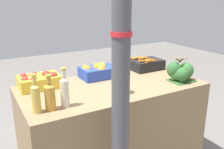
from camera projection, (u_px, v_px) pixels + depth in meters
name	position (u px, v px, depth m)	size (l,w,h in m)	color
market_table	(112.00, 124.00, 2.38)	(1.64, 0.82, 0.79)	#937551
support_pole	(121.00, 38.00, 1.48)	(0.13, 0.13, 2.64)	#4C4C51
apple_crate	(39.00, 81.00, 2.18)	(0.35, 0.24, 0.14)	gold
orange_crate	(98.00, 71.00, 2.45)	(0.35, 0.24, 0.15)	#2847B7
carrot_crate	(146.00, 64.00, 2.74)	(0.35, 0.25, 0.14)	black
broccoli_pile	(180.00, 72.00, 2.35)	(0.25, 0.22, 0.18)	#2D602D
juice_bottle_golden	(36.00, 97.00, 1.69)	(0.06, 0.06, 0.28)	gold
juice_bottle_amber	(50.00, 95.00, 1.74)	(0.08, 0.08, 0.26)	gold
juice_bottle_cloudy	(65.00, 91.00, 1.79)	(0.06, 0.06, 0.29)	beige
pickle_jar	(124.00, 86.00, 2.06)	(0.10, 0.10, 0.13)	#B2C684
sparrow_bird	(180.00, 59.00, 2.31)	(0.14, 0.05, 0.05)	#4C3D2D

